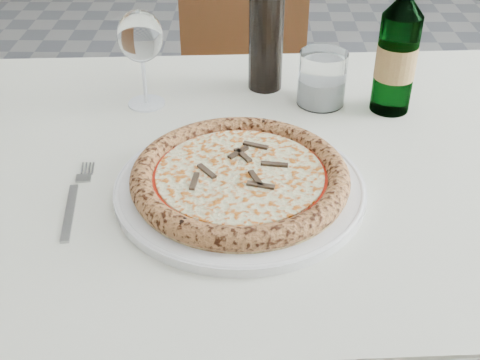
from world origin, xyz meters
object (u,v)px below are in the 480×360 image
(chair_far, at_px, (240,76))
(wine_bottle, at_px, (266,31))
(beer_bottle, at_px, (397,53))
(dining_table, at_px, (241,201))
(pizza, at_px, (240,176))
(plate, at_px, (240,186))
(wine_glass, at_px, (140,39))
(tumbler, at_px, (322,82))

(chair_far, xyz_separation_m, wine_bottle, (0.06, -0.53, 0.34))
(chair_far, bearing_deg, beer_bottle, -65.63)
(dining_table, bearing_deg, pizza, -90.00)
(chair_far, height_order, wine_bottle, wine_bottle)
(plate, xyz_separation_m, wine_glass, (-0.18, 0.28, 0.12))
(dining_table, relative_size, wine_bottle, 5.43)
(plate, distance_m, beer_bottle, 0.39)
(pizza, distance_m, tumbler, 0.32)
(chair_far, height_order, tumbler, chair_far)
(wine_glass, height_order, beer_bottle, beer_bottle)
(dining_table, bearing_deg, plate, -90.00)
(pizza, relative_size, beer_bottle, 1.17)
(pizza, xyz_separation_m, tumbler, (0.15, 0.29, 0.02))
(dining_table, height_order, tumbler, tumbler)
(wine_glass, bearing_deg, wine_bottle, 19.34)
(wine_bottle, bearing_deg, tumbler, -33.11)
(pizza, bearing_deg, wine_bottle, 83.02)
(chair_far, height_order, pizza, chair_far)
(chair_far, bearing_deg, tumbler, -75.20)
(plate, relative_size, wine_glass, 2.07)
(dining_table, bearing_deg, wine_bottle, 80.30)
(dining_table, height_order, wine_bottle, wine_bottle)
(chair_far, bearing_deg, pizza, -89.12)
(plate, xyz_separation_m, beer_bottle, (0.27, 0.26, 0.10))
(wine_bottle, bearing_deg, beer_bottle, -21.49)
(wine_glass, xyz_separation_m, tumbler, (0.32, 0.01, -0.08))
(tumbler, bearing_deg, dining_table, -127.96)
(wine_glass, bearing_deg, beer_bottle, -1.44)
(pizza, xyz_separation_m, wine_bottle, (0.04, 0.35, 0.09))
(chair_far, distance_m, wine_bottle, 0.64)
(tumbler, distance_m, wine_bottle, 0.14)
(dining_table, height_order, beer_bottle, beer_bottle)
(pizza, bearing_deg, chair_far, 90.88)
(beer_bottle, bearing_deg, wine_bottle, 158.51)
(wine_glass, height_order, tumbler, wine_glass)
(dining_table, bearing_deg, beer_bottle, 31.37)
(dining_table, relative_size, wine_glass, 8.11)
(dining_table, relative_size, plate, 3.92)
(dining_table, distance_m, pizza, 0.15)
(beer_bottle, relative_size, wine_bottle, 1.03)
(dining_table, xyz_separation_m, beer_bottle, (0.27, 0.16, 0.20))
(wine_glass, relative_size, wine_bottle, 0.67)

